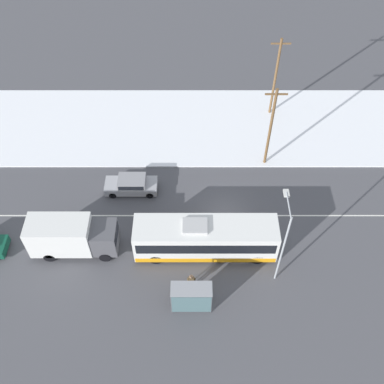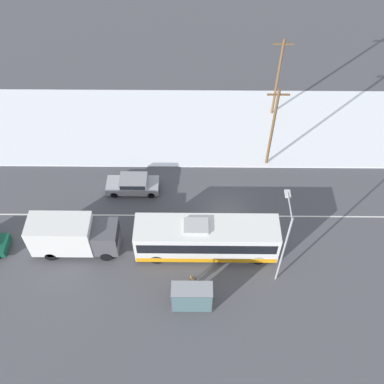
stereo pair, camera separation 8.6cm
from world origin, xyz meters
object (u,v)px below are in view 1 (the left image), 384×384
(city_bus, at_px, (207,238))
(bus_shelter, at_px, (192,297))
(pedestrian_at_stop, at_px, (192,280))
(utility_pole_roadside, at_px, (272,128))
(sedan_car, at_px, (133,184))
(utility_pole_snowlot, at_px, (277,77))
(box_truck, at_px, (72,235))
(streetlamp, at_px, (285,237))

(city_bus, distance_m, bus_shelter, 5.01)
(pedestrian_at_stop, height_order, utility_pole_roadside, utility_pole_roadside)
(city_bus, relative_size, bus_shelter, 3.78)
(sedan_car, xyz_separation_m, pedestrian_at_stop, (5.12, -9.33, 0.22))
(bus_shelter, bearing_deg, sedan_car, 115.03)
(pedestrian_at_stop, xyz_separation_m, utility_pole_snowlot, (7.91, 19.66, 3.33))
(box_truck, bearing_deg, bus_shelter, -28.84)
(pedestrian_at_stop, distance_m, utility_pole_snowlot, 21.46)
(bus_shelter, bearing_deg, streetlamp, 25.25)
(city_bus, xyz_separation_m, box_truck, (-10.10, 0.08, 0.18))
(bus_shelter, height_order, streetlamp, streetlamp)
(city_bus, bearing_deg, pedestrian_at_stop, -108.06)
(sedan_car, bearing_deg, pedestrian_at_stop, 118.78)
(bus_shelter, bearing_deg, pedestrian_at_stop, 90.22)
(sedan_car, distance_m, pedestrian_at_stop, 10.64)
(bus_shelter, distance_m, utility_pole_snowlot, 22.90)
(city_bus, relative_size, utility_pole_roadside, 1.30)
(streetlamp, height_order, utility_pole_snowlot, utility_pole_snowlot)
(city_bus, bearing_deg, utility_pole_roadside, 59.18)
(city_bus, xyz_separation_m, streetlamp, (5.15, -1.98, 3.08))
(pedestrian_at_stop, bearing_deg, box_truck, 159.83)
(utility_pole_roadside, xyz_separation_m, utility_pole_snowlot, (1.25, 7.03, 0.06))
(box_truck, xyz_separation_m, utility_pole_snowlot, (16.95, 16.34, 2.57))
(utility_pole_roadside, relative_size, utility_pole_snowlot, 0.99)
(utility_pole_roadside, bearing_deg, bus_shelter, -114.96)
(city_bus, relative_size, sedan_car, 2.40)
(bus_shelter, relative_size, streetlamp, 0.38)
(utility_pole_snowlot, bearing_deg, utility_pole_roadside, -100.05)
(pedestrian_at_stop, bearing_deg, utility_pole_roadside, 62.20)
(city_bus, relative_size, box_truck, 1.62)
(sedan_car, height_order, streetlamp, streetlamp)
(box_truck, relative_size, utility_pole_snowlot, 0.79)
(pedestrian_at_stop, xyz_separation_m, bus_shelter, (0.01, -1.66, 0.64))
(city_bus, xyz_separation_m, utility_pole_snowlot, (6.85, 16.42, 2.75))
(sedan_car, bearing_deg, utility_pole_roadside, -164.30)
(utility_pole_roadside, distance_m, utility_pole_snowlot, 7.14)
(city_bus, bearing_deg, sedan_car, 135.44)
(streetlamp, distance_m, utility_pole_roadside, 11.39)
(box_truck, distance_m, utility_pole_roadside, 18.43)
(bus_shelter, relative_size, utility_pole_snowlot, 0.34)
(pedestrian_at_stop, relative_size, utility_pole_snowlot, 0.20)
(box_truck, height_order, pedestrian_at_stop, box_truck)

